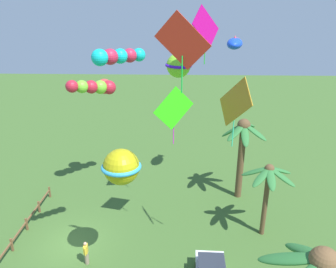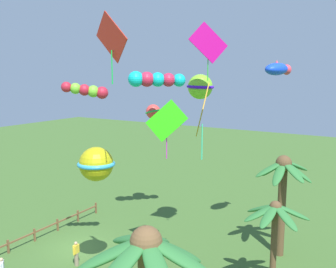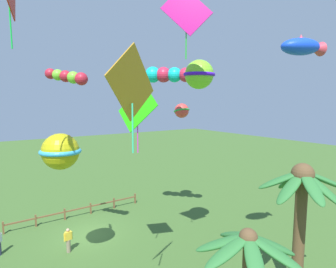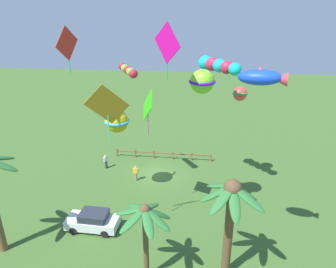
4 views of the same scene
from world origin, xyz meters
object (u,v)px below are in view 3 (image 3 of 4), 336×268
(kite_tube_7, at_px, (172,75))
(palm_tree_0, at_px, (301,201))
(kite_diamond_5, at_px, (132,86))
(palm_tree_1, at_px, (247,260))
(kite_fish_8, at_px, (303,47))
(kite_tube_1, at_px, (68,77))
(kite_ball_4, at_px, (61,151))
(kite_diamond_2, at_px, (137,109))
(kite_diamond_9, at_px, (186,12))
(spectator_1, at_px, (68,240))
(kite_ball_3, at_px, (182,111))
(kite_ball_0, at_px, (199,75))

(kite_tube_7, bearing_deg, palm_tree_0, 95.29)
(kite_tube_7, bearing_deg, kite_diamond_5, 46.94)
(palm_tree_0, distance_m, palm_tree_1, 4.95)
(kite_diamond_5, height_order, kite_fish_8, kite_fish_8)
(kite_tube_1, bearing_deg, kite_ball_4, 57.81)
(palm_tree_1, bearing_deg, kite_fish_8, -162.91)
(kite_diamond_2, bearing_deg, kite_diamond_9, 132.18)
(kite_fish_8, xyz_separation_m, kite_diamond_9, (5.20, -2.57, 1.38))
(spectator_1, xyz_separation_m, kite_tube_1, (-0.08, 1.29, 10.21))
(palm_tree_0, xyz_separation_m, kite_tube_7, (0.86, -9.33, 6.55))
(palm_tree_0, distance_m, kite_diamond_9, 10.21)
(kite_ball_4, distance_m, kite_diamond_9, 9.23)
(kite_diamond_2, relative_size, kite_diamond_9, 1.03)
(spectator_1, height_order, kite_ball_3, kite_ball_3)
(kite_diamond_5, xyz_separation_m, kite_tube_7, (-6.70, -7.17, 1.42))
(palm_tree_1, xyz_separation_m, spectator_1, (3.28, -11.39, -3.43))
(kite_ball_4, bearing_deg, palm_tree_1, 114.60)
(palm_tree_1, xyz_separation_m, kite_ball_4, (4.02, -8.79, 2.81))
(kite_ball_4, relative_size, kite_fish_8, 0.88)
(spectator_1, height_order, kite_ball_0, kite_ball_0)
(kite_tube_1, relative_size, kite_tube_7, 0.62)
(kite_diamond_2, distance_m, kite_diamond_9, 5.02)
(palm_tree_1, relative_size, kite_tube_7, 1.57)
(palm_tree_1, distance_m, kite_ball_4, 10.06)
(kite_tube_1, xyz_separation_m, kite_ball_3, (-9.25, -1.64, -2.07))
(palm_tree_1, xyz_separation_m, kite_ball_3, (-6.05, -11.74, 4.71))
(kite_tube_7, bearing_deg, palm_tree_1, 68.74)
(kite_diamond_5, bearing_deg, kite_tube_7, -133.06)
(kite_diamond_5, relative_size, kite_fish_8, 1.44)
(kite_ball_0, bearing_deg, kite_diamond_9, 35.70)
(spectator_1, bearing_deg, palm_tree_1, 106.04)
(kite_diamond_2, distance_m, kite_diamond_5, 3.78)
(spectator_1, distance_m, kite_tube_7, 13.01)
(kite_ball_4, bearing_deg, kite_ball_0, 157.46)
(kite_ball_0, height_order, kite_tube_1, kite_ball_0)
(kite_ball_0, height_order, kite_ball_3, kite_ball_0)
(palm_tree_1, bearing_deg, kite_ball_0, -115.75)
(kite_ball_0, xyz_separation_m, kite_tube_1, (6.05, -4.17, -0.11))
(kite_ball_3, height_order, kite_fish_8, kite_fish_8)
(palm_tree_1, height_order, kite_ball_0, kite_ball_0)
(kite_tube_1, bearing_deg, spectator_1, -86.33)
(kite_ball_0, bearing_deg, kite_diamond_5, 27.61)
(palm_tree_0, bearing_deg, kite_diamond_9, -40.91)
(kite_tube_1, height_order, kite_ball_3, kite_tube_1)
(kite_ball_0, bearing_deg, kite_ball_3, -118.77)
(kite_ball_3, distance_m, kite_diamond_5, 12.46)
(kite_ball_0, bearing_deg, spectator_1, -41.66)
(kite_ball_0, bearing_deg, kite_ball_4, -22.54)
(kite_ball_4, bearing_deg, spectator_1, -106.01)
(spectator_1, bearing_deg, kite_ball_4, 73.99)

